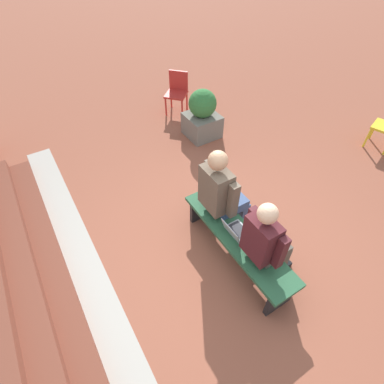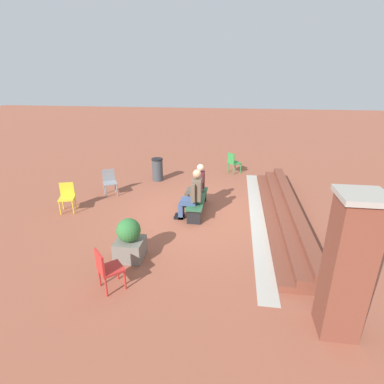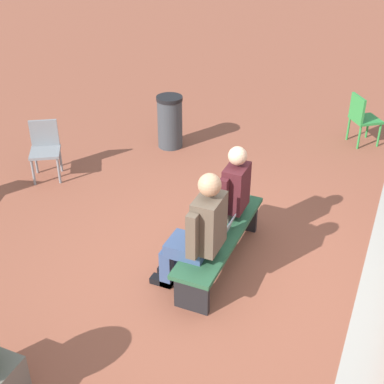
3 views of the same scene
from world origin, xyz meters
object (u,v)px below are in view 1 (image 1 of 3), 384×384
at_px(plastic_chair_far_right, 177,90).
at_px(bench, 237,240).
at_px(person_adult, 223,193).
at_px(laptop, 236,231).
at_px(person_student, 267,241).
at_px(planter, 202,115).

bearing_deg(plastic_chair_far_right, bench, 161.49).
distance_m(person_adult, laptop, 0.50).
bearing_deg(person_adult, person_student, 179.64).
relative_size(bench, planter, 1.91).
relative_size(bench, person_student, 1.34).
bearing_deg(person_student, planter, -20.29).
height_order(person_student, planter, person_student).
height_order(bench, person_student, person_student).
relative_size(person_adult, plastic_chair_far_right, 1.71).
bearing_deg(plastic_chair_far_right, person_adult, 160.17).
height_order(person_student, plastic_chair_far_right, person_student).
bearing_deg(planter, plastic_chair_far_right, -3.40).
distance_m(person_adult, planter, 2.41).
xyz_separation_m(bench, person_student, (-0.37, -0.07, 0.36)).
distance_m(plastic_chair_far_right, planter, 1.07).
relative_size(laptop, planter, 0.34).
bearing_deg(laptop, plastic_chair_far_right, -18.85).
distance_m(laptop, plastic_chair_far_right, 3.82).
height_order(bench, planter, planter).
bearing_deg(person_adult, laptop, 168.78).
height_order(laptop, plastic_chair_far_right, plastic_chair_far_right).
height_order(bench, plastic_chair_far_right, plastic_chair_far_right).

